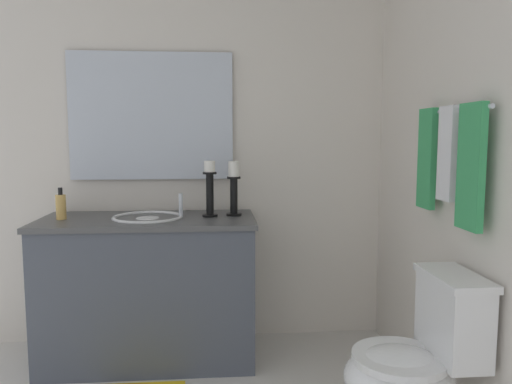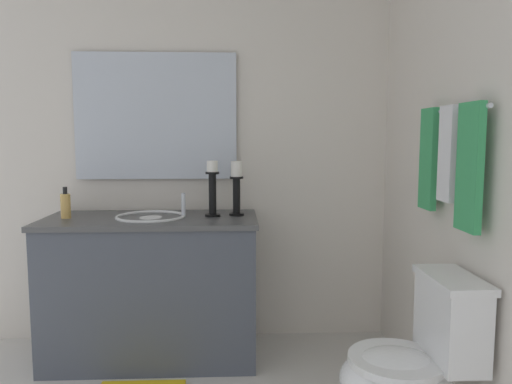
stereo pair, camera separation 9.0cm
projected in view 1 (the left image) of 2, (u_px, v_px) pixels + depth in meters
The scene contains 13 objects.
wall_back at pixel (482, 156), 2.03m from camera, with size 2.43×0.04×2.45m, color silver.
wall_left at pixel (159, 149), 3.12m from camera, with size 0.04×2.90×2.45m, color silver.
vanity_cabinet at pixel (149, 289), 2.88m from camera, with size 0.58×1.24×0.84m.
sink_basin at pixel (148, 225), 2.84m from camera, with size 0.40×0.40×0.24m.
mirror at pixel (151, 116), 3.05m from camera, with size 0.02×1.00×0.78m, color silver.
candle_holder_tall at pixel (234, 187), 2.91m from camera, with size 0.09×0.09×0.32m.
candle_holder_short at pixel (210, 187), 2.87m from camera, with size 0.09×0.09×0.33m.
soap_bottle at pixel (61, 206), 2.78m from camera, with size 0.06×0.06×0.18m.
toilet at pixel (415, 366), 2.03m from camera, with size 0.39×0.54×0.75m.
towel_bar at pixel (453, 110), 2.15m from camera, with size 0.02×0.02×0.62m, color silver.
towel_near_vanity at pixel (427, 159), 2.38m from camera, with size 0.15×0.03×0.48m, color #389E59.
towel_center at pixel (447, 154), 2.17m from camera, with size 0.13×0.03×0.42m, color white.
towel_near_corner at pixel (471, 167), 1.97m from camera, with size 0.17×0.03×0.51m, color #389E59.
Camera 1 is at (1.95, 0.35, 1.30)m, focal length 34.66 mm.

